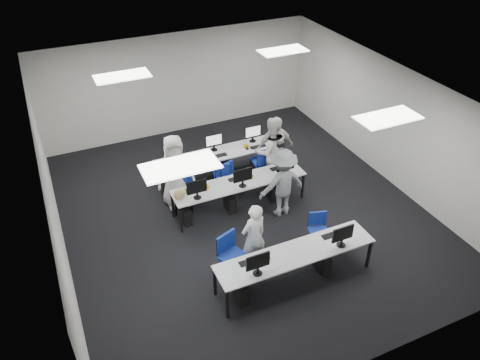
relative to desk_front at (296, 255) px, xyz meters
name	(u,v)px	position (x,y,z in m)	size (l,w,h in m)	color
room	(243,158)	(0.00, 2.40, 0.82)	(9.00, 9.02, 3.00)	black
ceiling_panels	(243,95)	(0.00, 2.40, 2.30)	(5.20, 4.60, 0.02)	white
desk_front	(296,255)	(0.00, 0.00, 0.00)	(3.20, 0.70, 0.73)	#AFB1B3
desk_mid	(239,184)	(0.00, 2.60, 0.00)	(3.20, 0.70, 0.73)	#AFB1B3
desk_back	(217,155)	(0.00, 4.00, 0.00)	(3.20, 0.70, 0.73)	#AFB1B3
equipment_front	(286,270)	(-0.19, -0.02, -0.32)	(2.51, 0.41, 1.19)	#0C62A7
equipment_mid	(232,197)	(-0.19, 2.58, -0.32)	(2.91, 0.41, 1.19)	white
equipment_back	(224,164)	(0.19, 4.02, -0.32)	(2.91, 0.41, 1.19)	white
chair_0	(233,265)	(-1.04, 0.59, -0.37)	(0.63, 0.66, 0.99)	navy
chair_1	(318,237)	(0.94, 0.64, -0.42)	(0.51, 0.53, 0.82)	navy
chair_2	(181,199)	(-1.27, 3.12, -0.41)	(0.46, 0.50, 0.87)	navy
chair_3	(232,184)	(0.07, 3.20, -0.42)	(0.52, 0.54, 0.81)	navy
chair_4	(269,173)	(1.14, 3.26, -0.42)	(0.44, 0.47, 0.81)	navy
chair_5	(186,186)	(-1.02, 3.53, -0.38)	(0.58, 0.61, 0.96)	navy
chair_6	(222,179)	(-0.08, 3.51, -0.42)	(0.49, 0.52, 0.81)	navy
chair_7	(262,168)	(1.04, 3.49, -0.37)	(0.51, 0.55, 0.97)	navy
handbag	(180,194)	(-1.45, 2.56, 0.17)	(0.31, 0.19, 0.25)	tan
student_0	(254,237)	(-0.56, 0.68, 0.10)	(0.57, 0.37, 1.55)	white
student_1	(271,151)	(1.15, 3.25, 0.23)	(0.88, 0.69, 1.82)	white
student_2	(175,172)	(-1.30, 3.33, 0.24)	(0.90, 0.59, 1.85)	white
student_3	(275,148)	(1.37, 3.44, 0.18)	(1.01, 0.42, 1.72)	white
photographer	(282,183)	(0.79, 2.00, 0.17)	(1.10, 0.63, 1.70)	slate
dslr_camera	(280,145)	(0.79, 2.18, 1.08)	(0.14, 0.18, 0.10)	black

